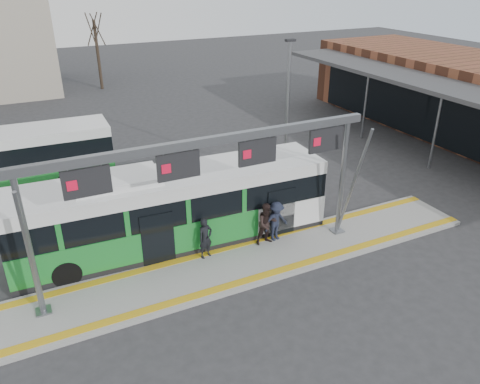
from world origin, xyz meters
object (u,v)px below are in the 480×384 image
object	(u,v)px
passenger_a	(205,238)
passenger_b	(267,224)
hero_bus	(173,210)
passenger_c	(276,221)
gantry	(211,166)

from	to	relation	value
passenger_a	passenger_b	world-z (taller)	passenger_b
hero_bus	passenger_b	size ratio (longest dim) A/B	7.06
passenger_a	hero_bus	bearing A→B (deg)	97.05
passenger_b	passenger_a	bearing A→B (deg)	176.56
hero_bus	passenger_c	xyz separation A→B (m)	(3.83, -1.76, -0.58)
hero_bus	passenger_c	bearing A→B (deg)	-22.18
passenger_b	passenger_c	size ratio (longest dim) A/B	1.04
gantry	hero_bus	size ratio (longest dim) A/B	1.01
hero_bus	gantry	bearing A→B (deg)	-70.71
gantry	passenger_c	distance (m)	4.56
gantry	passenger_a	world-z (taller)	gantry
passenger_a	passenger_c	xyz separation A→B (m)	(3.12, -0.09, 0.03)
gantry	hero_bus	world-z (taller)	gantry
hero_bus	passenger_b	world-z (taller)	hero_bus
gantry	passenger_c	world-z (taller)	gantry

